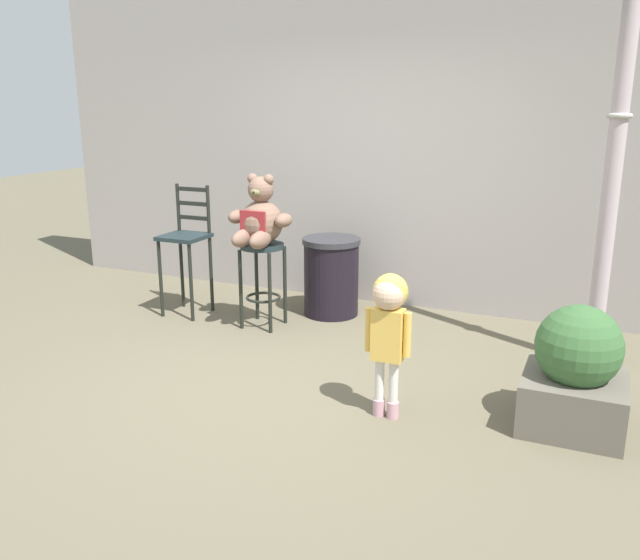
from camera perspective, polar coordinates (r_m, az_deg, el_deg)
ground_plane at (r=4.70m, az=-4.66°, el=-8.76°), size 24.00×24.00×0.00m
building_wall at (r=6.39m, az=4.97°, el=13.36°), size 6.90×0.30×3.41m
bar_stool_with_teddy at (r=5.69m, az=-4.94°, el=1.04°), size 0.37×0.37×0.73m
teddy_bear at (r=5.57m, az=-5.18°, el=5.20°), size 0.57×0.51×0.59m
child_walking at (r=4.01m, az=5.92°, el=-2.99°), size 0.29×0.23×0.91m
trash_bin at (r=6.02m, az=0.97°, el=0.33°), size 0.52×0.52×0.71m
lamppost at (r=5.06m, az=23.62°, el=6.63°), size 0.29×0.29×3.13m
bar_chair_empty at (r=6.11m, az=-11.39°, el=3.11°), size 0.38×0.38×1.17m
planter_with_shrub at (r=4.24m, az=21.07°, el=-7.46°), size 0.59×0.59×0.76m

